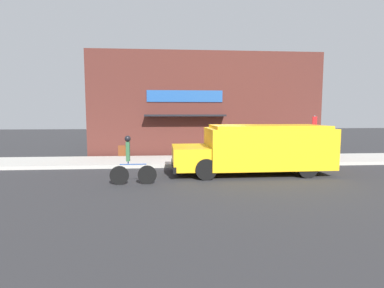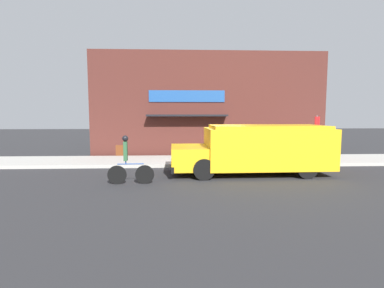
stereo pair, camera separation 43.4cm
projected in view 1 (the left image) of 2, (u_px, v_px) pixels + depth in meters
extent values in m
plane|color=#2B2B2D|center=(216.00, 167.00, 13.71)|extent=(70.00, 70.00, 0.00)
cube|color=#ADAAA3|center=(212.00, 161.00, 15.14)|extent=(28.00, 2.91, 0.16)
cube|color=#4C231E|center=(207.00, 105.00, 16.68)|extent=(13.21, 0.18, 5.90)
cube|color=#1E4C93|center=(185.00, 96.00, 16.43)|extent=(4.17, 0.05, 0.63)
cube|color=black|center=(185.00, 115.00, 16.18)|extent=(4.38, 0.76, 0.10)
cube|color=yellow|center=(267.00, 147.00, 12.25)|extent=(4.92, 2.44, 1.58)
cube|color=yellow|center=(190.00, 157.00, 11.99)|extent=(1.45, 2.19, 0.87)
cube|color=yellow|center=(267.00, 127.00, 12.16)|extent=(4.53, 2.24, 0.12)
cube|color=black|center=(174.00, 166.00, 11.96)|extent=(0.16, 2.31, 0.24)
cube|color=red|center=(227.00, 142.00, 13.53)|extent=(0.03, 0.44, 0.44)
cylinder|color=black|center=(199.00, 161.00, 13.07)|extent=(0.80, 0.27, 0.80)
cylinder|color=black|center=(206.00, 169.00, 11.05)|extent=(0.80, 0.27, 0.80)
cylinder|color=black|center=(286.00, 159.00, 13.45)|extent=(0.80, 0.27, 0.80)
cylinder|color=black|center=(307.00, 167.00, 11.43)|extent=(0.80, 0.27, 0.80)
cylinder|color=black|center=(147.00, 175.00, 10.39)|extent=(0.66, 0.06, 0.66)
cylinder|color=black|center=(119.00, 175.00, 10.29)|extent=(0.66, 0.06, 0.66)
cylinder|color=#234793|center=(133.00, 164.00, 10.30)|extent=(0.91, 0.06, 0.04)
cylinder|color=#234793|center=(128.00, 163.00, 10.28)|extent=(0.04, 0.04, 0.12)
cube|color=#2D5B38|center=(128.00, 151.00, 10.24)|extent=(0.12, 0.20, 0.66)
sphere|color=black|center=(128.00, 139.00, 10.19)|extent=(0.21, 0.21, 0.21)
cube|color=brown|center=(122.00, 151.00, 10.21)|extent=(0.26, 0.15, 0.36)
cylinder|color=slate|center=(314.00, 138.00, 14.69)|extent=(0.07, 0.07, 2.20)
cube|color=red|center=(315.00, 123.00, 14.56)|extent=(0.45, 0.45, 0.60)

